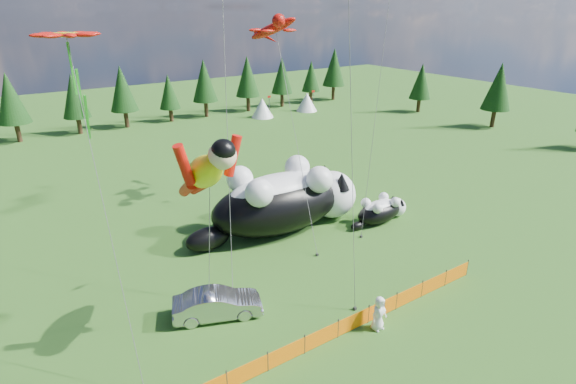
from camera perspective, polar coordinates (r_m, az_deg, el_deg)
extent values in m
plane|color=#0E380A|center=(24.71, -0.12, -15.04)|extent=(160.00, 160.00, 0.00)
cylinder|color=#262626|center=(20.55, -7.78, -22.65)|extent=(0.06, 0.06, 1.10)
cylinder|color=#262626|center=(21.20, -2.59, -20.69)|extent=(0.06, 0.06, 1.10)
cylinder|color=#262626|center=(22.01, 2.12, -18.73)|extent=(0.06, 0.06, 1.10)
cylinder|color=#262626|center=(22.97, 6.37, -16.82)|extent=(0.06, 0.06, 1.10)
cylinder|color=#262626|center=(24.05, 10.18, -15.00)|extent=(0.06, 0.06, 1.10)
cylinder|color=#262626|center=(25.25, 13.59, -13.29)|extent=(0.06, 0.06, 1.10)
cylinder|color=#262626|center=(26.55, 16.64, -11.70)|extent=(0.06, 0.06, 1.10)
cylinder|color=#262626|center=(27.92, 19.37, -10.23)|extent=(0.06, 0.06, 1.10)
cylinder|color=#262626|center=(29.37, 21.81, -8.89)|extent=(0.06, 0.06, 1.10)
cube|color=orange|center=(20.89, -5.12, -21.77)|extent=(2.00, 0.04, 0.90)
cube|color=orange|center=(21.62, -0.18, -19.81)|extent=(2.00, 0.04, 0.90)
cube|color=orange|center=(22.50, 4.30, -17.87)|extent=(2.00, 0.04, 0.90)
cube|color=orange|center=(23.53, 8.32, -16.00)|extent=(2.00, 0.04, 0.90)
cube|color=orange|center=(24.67, 11.93, -14.22)|extent=(2.00, 0.04, 0.90)
cube|color=orange|center=(25.91, 15.15, -12.57)|extent=(2.00, 0.04, 0.90)
cube|color=orange|center=(27.25, 18.03, -11.04)|extent=(2.00, 0.04, 0.90)
cube|color=orange|center=(28.67, 20.61, -9.63)|extent=(2.00, 0.04, 0.90)
ellipsoid|color=black|center=(31.89, -1.23, -1.63)|extent=(10.31, 5.15, 4.05)
ellipsoid|color=white|center=(31.50, -1.24, 0.05)|extent=(7.78, 3.70, 2.47)
sphere|color=white|center=(34.37, 5.62, -0.31)|extent=(3.60, 3.60, 3.60)
sphere|color=#F25E84|center=(35.24, 7.62, 0.19)|extent=(0.50, 0.50, 0.50)
ellipsoid|color=black|center=(30.41, -10.10, -5.87)|extent=(3.21, 1.71, 1.57)
cone|color=black|center=(33.04, 6.81, 1.37)|extent=(1.26, 1.26, 1.26)
cone|color=black|center=(34.66, 4.65, 2.48)|extent=(1.26, 1.26, 1.26)
sphere|color=white|center=(33.53, 1.17, 3.12)|extent=(1.89, 1.89, 1.89)
sphere|color=white|center=(31.25, 4.02, 1.59)|extent=(1.89, 1.89, 1.89)
sphere|color=white|center=(31.43, -6.14, 1.63)|extent=(1.89, 1.89, 1.89)
sphere|color=white|center=(28.98, -3.68, -0.12)|extent=(1.89, 1.89, 1.89)
ellipsoid|color=black|center=(34.32, 11.53, -2.51)|extent=(4.14, 2.07, 1.62)
ellipsoid|color=white|center=(34.16, 11.58, -1.89)|extent=(3.12, 1.49, 0.99)
sphere|color=white|center=(35.68, 13.60, -1.86)|extent=(1.44, 1.44, 1.44)
sphere|color=#F25E84|center=(36.12, 14.24, -1.62)|extent=(0.20, 0.20, 0.20)
ellipsoid|color=black|center=(33.10, 8.89, -4.24)|extent=(1.29, 0.69, 0.63)
cone|color=black|center=(35.20, 14.21, -1.24)|extent=(0.51, 0.51, 0.51)
cone|color=black|center=(35.71, 13.17, -0.79)|extent=(0.51, 0.51, 0.51)
sphere|color=white|center=(35.05, 12.04, -0.64)|extent=(0.76, 0.76, 0.76)
sphere|color=white|center=(34.36, 13.47, -1.25)|extent=(0.76, 0.76, 0.76)
sphere|color=white|center=(33.76, 9.86, -1.38)|extent=(0.76, 0.76, 0.76)
sphere|color=white|center=(33.04, 11.29, -2.04)|extent=(0.76, 0.76, 0.76)
imported|color=#B5B4B9|center=(24.29, -8.95, -13.88)|extent=(4.86, 3.12, 1.51)
imported|color=white|center=(23.54, 11.47, -14.87)|extent=(0.93, 0.61, 1.87)
cylinder|color=#595959|center=(22.26, -10.25, -6.69)|extent=(0.03, 0.03, 8.67)
cube|color=#262626|center=(25.50, -10.00, -13.86)|extent=(0.15, 0.15, 0.16)
cylinder|color=#595959|center=(31.66, 0.69, 7.44)|extent=(0.03, 0.03, 17.08)
cube|color=#262626|center=(29.61, 3.72, -7.94)|extent=(0.15, 0.15, 0.16)
cylinder|color=#595959|center=(19.33, -21.96, -3.52)|extent=(0.03, 0.03, 14.65)
cube|color=#1F9A1C|center=(20.16, -25.25, 11.14)|extent=(0.18, 0.18, 3.98)
cylinder|color=#595959|center=(23.20, -7.77, 8.89)|extent=(0.03, 0.03, 19.64)
cube|color=#262626|center=(25.13, -6.96, -14.27)|extent=(0.15, 0.15, 0.16)
cylinder|color=#595959|center=(32.03, 11.42, 12.47)|extent=(0.03, 0.03, 20.16)
cube|color=#262626|center=(32.14, 9.28, -5.60)|extent=(0.15, 0.15, 0.16)
cylinder|color=#595959|center=(22.05, 8.12, 4.29)|extent=(0.03, 0.03, 16.33)
cube|color=#262626|center=(25.10, 8.50, -14.42)|extent=(0.15, 0.15, 0.16)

